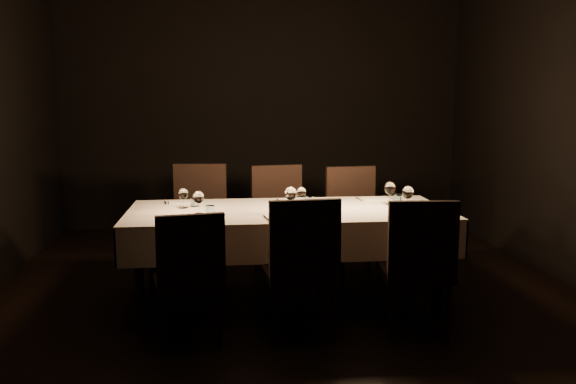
{
  "coord_description": "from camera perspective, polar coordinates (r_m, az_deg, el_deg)",
  "views": [
    {
      "loc": [
        -0.5,
        -4.73,
        1.63
      ],
      "look_at": [
        0.0,
        0.0,
        0.9
      ],
      "focal_mm": 38.0,
      "sensor_mm": 36.0,
      "label": 1
    }
  ],
  "objects": [
    {
      "name": "chair_far_right",
      "position": [
        5.73,
        6.22,
        -2.23
      ],
      "size": [
        0.53,
        0.53,
        1.0
      ],
      "rotation": [
        0.0,
        0.0,
        0.11
      ],
      "color": "black",
      "rests_on": "ground"
    },
    {
      "name": "chair_near_left",
      "position": [
        4.08,
        -9.21,
        -7.41
      ],
      "size": [
        0.51,
        0.51,
        0.91
      ],
      "rotation": [
        0.0,
        0.0,
        3.33
      ],
      "color": "black",
      "rests_on": "ground"
    },
    {
      "name": "chair_far_center",
      "position": [
        5.69,
        -0.75,
        -2.19
      ],
      "size": [
        0.56,
        0.56,
        1.01
      ],
      "rotation": [
        0.0,
        0.0,
        0.16
      ],
      "color": "black",
      "rests_on": "ground"
    },
    {
      "name": "place_setting_far_center",
      "position": [
        5.05,
        1.18,
        -0.45
      ],
      "size": [
        0.28,
        0.39,
        0.16
      ],
      "rotation": [
        0.0,
        0.0,
        -0.0
      ],
      "color": "silver",
      "rests_on": "dining_table"
    },
    {
      "name": "place_setting_far_left",
      "position": [
        5.02,
        -9.61,
        -0.62
      ],
      "size": [
        0.3,
        0.39,
        0.16
      ],
      "rotation": [
        0.0,
        0.0,
        0.15
      ],
      "color": "silver",
      "rests_on": "dining_table"
    },
    {
      "name": "dining_table",
      "position": [
        4.85,
        0.0,
        -2.49
      ],
      "size": [
        2.52,
        1.12,
        0.76
      ],
      "color": "black",
      "rests_on": "ground"
    },
    {
      "name": "chair_near_right",
      "position": [
        4.28,
        12.07,
        -6.35
      ],
      "size": [
        0.5,
        0.5,
        0.97
      ],
      "rotation": [
        0.0,
        0.0,
        3.06
      ],
      "color": "black",
      "rests_on": "ground"
    },
    {
      "name": "place_setting_near_right",
      "position": [
        4.81,
        11.55,
        -0.97
      ],
      "size": [
        0.34,
        0.41,
        0.19
      ],
      "rotation": [
        0.0,
        0.0,
        -0.03
      ],
      "color": "silver",
      "rests_on": "dining_table"
    },
    {
      "name": "chair_near_center",
      "position": [
        4.13,
        1.23,
        -6.59
      ],
      "size": [
        0.51,
        0.51,
        0.99
      ],
      "rotation": [
        0.0,
        0.0,
        3.23
      ],
      "color": "black",
      "rests_on": "ground"
    },
    {
      "name": "place_setting_near_center",
      "position": [
        4.61,
        0.48,
        -1.15
      ],
      "size": [
        0.37,
        0.42,
        0.2
      ],
      "rotation": [
        0.0,
        0.0,
        0.15
      ],
      "color": "silver",
      "rests_on": "dining_table"
    },
    {
      "name": "room",
      "position": [
        4.76,
        0.0,
        7.14
      ],
      "size": [
        5.01,
        6.01,
        3.01
      ],
      "color": "black",
      "rests_on": "ground"
    },
    {
      "name": "place_setting_near_left",
      "position": [
        4.59,
        -8.34,
        -1.41
      ],
      "size": [
        0.33,
        0.4,
        0.18
      ],
      "rotation": [
        0.0,
        0.0,
        -0.14
      ],
      "color": "silver",
      "rests_on": "dining_table"
    },
    {
      "name": "chair_far_left",
      "position": [
        5.7,
        -8.34,
        -2.18
      ],
      "size": [
        0.54,
        0.54,
        1.03
      ],
      "rotation": [
        0.0,
        0.0,
        -0.1
      ],
      "color": "black",
      "rests_on": "ground"
    },
    {
      "name": "place_setting_far_right",
      "position": [
        5.2,
        9.27,
        -0.18
      ],
      "size": [
        0.35,
        0.41,
        0.19
      ],
      "rotation": [
        0.0,
        0.0,
        0.08
      ],
      "color": "silver",
      "rests_on": "dining_table"
    }
  ]
}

